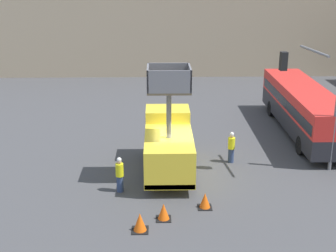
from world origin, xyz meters
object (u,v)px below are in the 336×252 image
traffic_cone_far_side (164,212)px  traffic_cone_near_truck (205,201)px  traffic_cone_mid_road (140,222)px  city_bus (303,106)px  road_worker_near_truck (120,175)px  utility_truck (168,143)px  road_worker_directing (231,147)px  traffic_light_pole (319,89)px

traffic_cone_far_side → traffic_cone_near_truck: bearing=27.6°
traffic_cone_mid_road → traffic_cone_near_truck: bearing=33.4°
traffic_cone_near_truck → city_bus: bearing=53.8°
city_bus → road_worker_near_truck: size_ratio=6.82×
city_bus → traffic_cone_far_side: 14.23m
traffic_cone_far_side → utility_truck: bearing=86.4°
road_worker_near_truck → traffic_cone_far_side: (2.05, -2.68, -0.52)m
utility_truck → road_worker_near_truck: 3.36m
road_worker_directing → traffic_cone_mid_road: size_ratio=2.23×
traffic_light_pole → utility_truck: bearing=179.1°
utility_truck → traffic_cone_mid_road: bearing=-102.4°
city_bus → traffic_light_pole: traffic_light_pole is taller
utility_truck → traffic_cone_near_truck: 4.44m
road_worker_directing → traffic_cone_near_truck: road_worker_directing is taller
traffic_light_pole → road_worker_near_truck: traffic_light_pole is taller
utility_truck → traffic_cone_mid_road: size_ratio=7.60×
traffic_light_pole → road_worker_near_truck: size_ratio=3.80×
utility_truck → traffic_light_pole: 8.07m
road_worker_near_truck → utility_truck: bearing=-100.8°
utility_truck → traffic_light_pole: bearing=-0.9°
city_bus → traffic_cone_far_side: size_ratio=16.23×
road_worker_near_truck → traffic_cone_far_side: size_ratio=2.38×
traffic_cone_mid_road → traffic_cone_far_side: traffic_cone_mid_road is taller
city_bus → road_worker_directing: size_ratio=6.79×
city_bus → traffic_cone_mid_road: (-10.07, -11.75, -1.40)m
road_worker_near_truck → road_worker_directing: bearing=-114.3°
traffic_light_pole → traffic_cone_mid_road: 11.29m
traffic_cone_near_truck → traffic_cone_mid_road: traffic_cone_mid_road is taller
city_bus → traffic_cone_mid_road: 15.54m
utility_truck → traffic_cone_near_truck: utility_truck is taller
utility_truck → traffic_cone_far_side: (-0.31, -4.96, -1.22)m
traffic_light_pole → traffic_cone_mid_road: bearing=-147.0°
traffic_light_pole → traffic_cone_far_side: traffic_light_pole is taller
traffic_cone_mid_road → traffic_cone_far_side: (0.97, 0.89, -0.03)m
traffic_light_pole → traffic_cone_far_side: bearing=-148.4°
traffic_light_pole → traffic_cone_near_truck: bearing=-147.2°
traffic_light_pole → traffic_cone_far_side: 10.10m
traffic_light_pole → traffic_cone_mid_road: (-8.83, -5.73, -4.08)m
traffic_cone_near_truck → traffic_cone_mid_road: (-2.83, -1.87, 0.03)m
traffic_cone_mid_road → city_bus: bearing=49.4°
utility_truck → city_bus: bearing=33.9°
traffic_light_pole → traffic_cone_near_truck: size_ratio=9.22×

